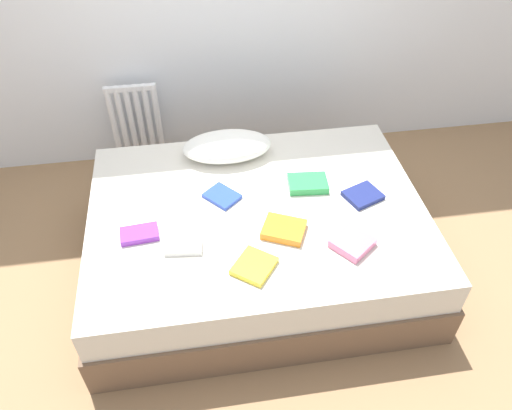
# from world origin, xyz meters

# --- Properties ---
(ground_plane) EXTENTS (8.00, 8.00, 0.00)m
(ground_plane) POSITION_xyz_m (0.00, 0.00, 0.00)
(ground_plane) COLOR #93704C
(bed) EXTENTS (2.00, 1.50, 0.50)m
(bed) POSITION_xyz_m (0.00, 0.00, 0.25)
(bed) COLOR brown
(bed) RESTS_ON ground
(radiator) EXTENTS (0.37, 0.04, 0.60)m
(radiator) POSITION_xyz_m (-0.75, 1.20, 0.40)
(radiator) COLOR white
(radiator) RESTS_ON ground
(pillow) EXTENTS (0.58, 0.31, 0.16)m
(pillow) POSITION_xyz_m (-0.12, 0.52, 0.58)
(pillow) COLOR white
(pillow) RESTS_ON bed
(textbook_green) EXTENTS (0.25, 0.19, 0.05)m
(textbook_green) POSITION_xyz_m (0.33, 0.15, 0.52)
(textbook_green) COLOR green
(textbook_green) RESTS_ON bed
(textbook_pink) EXTENTS (0.27, 0.27, 0.05)m
(textbook_pink) POSITION_xyz_m (0.46, -0.37, 0.52)
(textbook_pink) COLOR pink
(textbook_pink) RESTS_ON bed
(textbook_orange) EXTENTS (0.28, 0.26, 0.05)m
(textbook_orange) POSITION_xyz_m (0.12, -0.21, 0.52)
(textbook_orange) COLOR orange
(textbook_orange) RESTS_ON bed
(textbook_purple) EXTENTS (0.22, 0.14, 0.04)m
(textbook_purple) POSITION_xyz_m (-0.68, -0.12, 0.52)
(textbook_purple) COLOR purple
(textbook_purple) RESTS_ON bed
(textbook_yellow) EXTENTS (0.27, 0.27, 0.03)m
(textbook_yellow) POSITION_xyz_m (-0.09, -0.45, 0.52)
(textbook_yellow) COLOR yellow
(textbook_yellow) RESTS_ON bed
(textbook_blue) EXTENTS (0.24, 0.24, 0.03)m
(textbook_blue) POSITION_xyz_m (-0.19, 0.12, 0.51)
(textbook_blue) COLOR #2847B7
(textbook_blue) RESTS_ON bed
(textbook_navy) EXTENTS (0.25, 0.24, 0.03)m
(textbook_navy) POSITION_xyz_m (0.64, 0.00, 0.51)
(textbook_navy) COLOR navy
(textbook_navy) RESTS_ON bed
(textbook_white) EXTENTS (0.21, 0.15, 0.03)m
(textbook_white) POSITION_xyz_m (-0.44, -0.25, 0.52)
(textbook_white) COLOR white
(textbook_white) RESTS_ON bed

